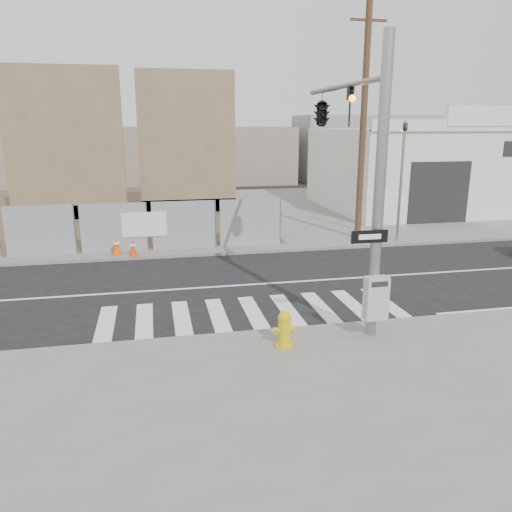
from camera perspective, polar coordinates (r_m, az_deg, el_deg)
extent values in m
plane|color=black|center=(16.46, -2.06, -3.38)|extent=(100.00, 100.00, 0.00)
cube|color=slate|center=(29.97, -6.62, 4.90)|extent=(50.00, 20.00, 0.12)
cylinder|color=gray|center=(11.88, 13.91, 7.09)|extent=(0.26, 0.26, 7.00)
cylinder|color=gray|center=(14.22, 9.86, 18.59)|extent=(0.14, 5.20, 0.14)
cube|color=#B2B2AF|center=(12.18, 13.55, -4.70)|extent=(0.55, 0.30, 1.05)
cube|color=black|center=(11.80, 12.85, 2.17)|extent=(0.90, 0.03, 0.30)
cube|color=silver|center=(11.79, 12.89, 2.15)|extent=(0.55, 0.01, 0.12)
imported|color=black|center=(13.63, 10.70, 16.41)|extent=(0.16, 0.20, 1.00)
imported|color=black|center=(15.69, 7.56, 16.27)|extent=(0.53, 2.48, 1.00)
cylinder|color=gray|center=(22.79, 16.23, 8.11)|extent=(0.12, 0.12, 5.20)
imported|color=black|center=(22.66, 16.69, 14.39)|extent=(0.16, 0.20, 1.00)
cube|color=brown|center=(28.78, -20.99, 11.79)|extent=(6.00, 0.50, 8.00)
cube|color=brown|center=(29.52, -20.24, 4.85)|extent=(6.00, 1.30, 0.80)
cube|color=brown|center=(29.52, -7.85, 12.65)|extent=(5.50, 0.50, 8.00)
cube|color=brown|center=(30.25, -7.66, 5.84)|extent=(5.50, 1.30, 0.80)
cube|color=silver|center=(33.03, 18.74, 9.44)|extent=(12.00, 10.00, 4.80)
cube|color=silver|center=(28.72, 24.29, 13.47)|extent=(12.00, 0.30, 0.60)
cube|color=silver|center=(28.68, 24.44, 14.36)|extent=(4.00, 0.30, 1.00)
cube|color=black|center=(27.80, 20.20, 6.80)|extent=(3.40, 0.06, 3.20)
cylinder|color=brown|center=(22.82, 12.15, 14.42)|extent=(0.28, 0.28, 10.00)
cube|color=brown|center=(23.21, 12.76, 24.83)|extent=(1.60, 0.10, 0.10)
cylinder|color=gold|center=(11.84, 3.23, -10.10)|extent=(0.60, 0.60, 0.04)
cylinder|color=gold|center=(11.72, 3.25, -8.70)|extent=(0.39, 0.39, 0.67)
sphere|color=gold|center=(11.58, 3.28, -7.07)|extent=(0.31, 0.31, 0.31)
cylinder|color=gold|center=(11.65, 2.40, -8.47)|extent=(0.19, 0.18, 0.12)
cylinder|color=gold|center=(11.73, 4.12, -8.32)|extent=(0.19, 0.18, 0.12)
cube|color=#EB500C|center=(20.63, -15.58, 0.20)|extent=(0.43, 0.43, 0.03)
cone|color=#EB500C|center=(20.55, -15.65, 1.14)|extent=(0.38, 0.38, 0.72)
cylinder|color=silver|center=(20.53, -15.67, 1.42)|extent=(0.28, 0.28, 0.08)
cube|color=#D7430B|center=(20.28, -13.84, 0.07)|extent=(0.41, 0.41, 0.03)
cone|color=#D7430B|center=(20.21, -13.89, 0.95)|extent=(0.36, 0.36, 0.66)
cylinder|color=silver|center=(20.19, -13.91, 1.21)|extent=(0.26, 0.26, 0.08)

